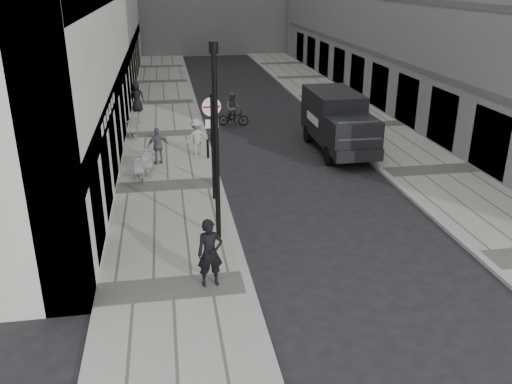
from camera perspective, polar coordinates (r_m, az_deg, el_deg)
ground at (r=12.67m, az=1.07°, el=-16.08°), size 120.00×120.00×0.00m
sidewalk at (r=28.87m, az=-9.50°, el=6.00°), size 4.00×60.00×0.12m
far_sidewalk at (r=30.85m, az=11.51°, el=6.88°), size 4.00×60.00×0.12m
walking_man at (r=14.26m, az=-4.87°, el=-6.43°), size 0.72×0.50×1.87m
sign_post at (r=19.27m, az=-4.63°, el=6.17°), size 0.67×0.12×3.88m
lamppost at (r=15.98m, az=-4.24°, el=6.04°), size 0.27×0.27×5.99m
bollard_near at (r=21.21m, az=-4.31°, el=2.03°), size 0.13×0.13×1.01m
bollard_far at (r=24.50m, az=-5.09°, el=4.50°), size 0.11×0.11×0.81m
panel_van at (r=25.85m, az=8.57°, el=7.57°), size 2.18×5.78×2.72m
cyclist at (r=30.33m, az=-2.42°, el=8.32°), size 1.78×0.92×1.83m
pedestrian_a at (r=23.89m, az=-10.26°, el=4.80°), size 1.02×0.64×1.62m
pedestrian_b at (r=24.90m, az=-6.27°, el=5.78°), size 1.17×0.80×1.68m
pedestrian_c at (r=33.91m, az=-12.45°, el=9.75°), size 0.91×0.65×1.74m
cafe_table_near at (r=22.53m, az=-12.14°, el=2.62°), size 0.68×1.53×0.87m
cafe_table_mid at (r=23.05m, az=-11.37°, el=3.15°), size 0.69×1.57×0.89m
cafe_table_far at (r=28.49m, az=-12.79°, el=6.63°), size 0.71×1.60×0.91m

